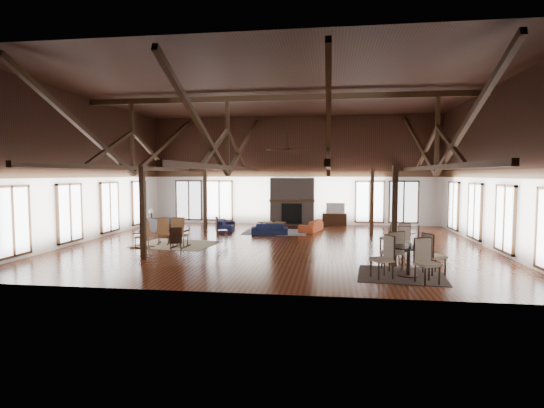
# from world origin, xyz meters

# --- Properties ---
(floor) EXTENTS (16.00, 16.00, 0.00)m
(floor) POSITION_xyz_m (0.00, 0.00, 0.00)
(floor) COLOR #582B12
(floor) RESTS_ON ground
(ceiling) EXTENTS (16.00, 14.00, 0.02)m
(ceiling) POSITION_xyz_m (0.00, 0.00, 6.00)
(ceiling) COLOR black
(ceiling) RESTS_ON wall_back
(wall_back) EXTENTS (16.00, 0.02, 6.00)m
(wall_back) POSITION_xyz_m (0.00, 7.00, 3.00)
(wall_back) COLOR white
(wall_back) RESTS_ON floor
(wall_front) EXTENTS (16.00, 0.02, 6.00)m
(wall_front) POSITION_xyz_m (0.00, -7.00, 3.00)
(wall_front) COLOR white
(wall_front) RESTS_ON floor
(wall_left) EXTENTS (0.02, 14.00, 6.00)m
(wall_left) POSITION_xyz_m (-8.00, 0.00, 3.00)
(wall_left) COLOR white
(wall_left) RESTS_ON floor
(wall_right) EXTENTS (0.02, 14.00, 6.00)m
(wall_right) POSITION_xyz_m (8.00, 0.00, 3.00)
(wall_right) COLOR white
(wall_right) RESTS_ON floor
(roof_truss) EXTENTS (15.60, 14.07, 3.14)m
(roof_truss) POSITION_xyz_m (0.00, 0.00, 4.03)
(roof_truss) COLOR black
(roof_truss) RESTS_ON wall_back
(post_grid) EXTENTS (8.16, 7.16, 3.05)m
(post_grid) POSITION_xyz_m (0.00, 0.00, 1.52)
(post_grid) COLOR black
(post_grid) RESTS_ON floor
(fireplace) EXTENTS (2.50, 0.69, 2.60)m
(fireplace) POSITION_xyz_m (0.00, 6.67, 1.29)
(fireplace) COLOR brown
(fireplace) RESTS_ON floor
(ceiling_fan) EXTENTS (1.60, 1.60, 0.75)m
(ceiling_fan) POSITION_xyz_m (0.50, -1.00, 3.73)
(ceiling_fan) COLOR black
(ceiling_fan) RESTS_ON roof_truss
(sofa_navy_front) EXTENTS (1.75, 0.89, 0.49)m
(sofa_navy_front) POSITION_xyz_m (-0.69, 2.70, 0.24)
(sofa_navy_front) COLOR #141B38
(sofa_navy_front) RESTS_ON floor
(sofa_navy_left) EXTENTS (1.91, 0.95, 0.53)m
(sofa_navy_left) POSITION_xyz_m (-3.05, 3.89, 0.27)
(sofa_navy_left) COLOR #141739
(sofa_navy_left) RESTS_ON floor
(sofa_orange) EXTENTS (2.00, 1.17, 0.55)m
(sofa_orange) POSITION_xyz_m (1.16, 4.15, 0.27)
(sofa_orange) COLOR #BD4A24
(sofa_orange) RESTS_ON floor
(coffee_table) EXTENTS (1.40, 1.05, 0.48)m
(coffee_table) POSITION_xyz_m (-0.74, 3.75, 0.42)
(coffee_table) COLOR brown
(coffee_table) RESTS_ON floor
(vase) EXTENTS (0.19, 0.19, 0.17)m
(vase) POSITION_xyz_m (-0.66, 3.65, 0.57)
(vase) COLOR #B2B2B2
(vase) RESTS_ON coffee_table
(armchair) EXTENTS (1.30, 1.33, 0.66)m
(armchair) POSITION_xyz_m (-6.04, 2.99, 0.33)
(armchair) COLOR #2B2C2E
(armchair) RESTS_ON floor
(side_table_lamp) EXTENTS (0.44, 0.44, 1.13)m
(side_table_lamp) POSITION_xyz_m (-6.81, 3.53, 0.43)
(side_table_lamp) COLOR black
(side_table_lamp) RESTS_ON floor
(rocking_chair_a) EXTENTS (0.61, 0.89, 1.05)m
(rocking_chair_a) POSITION_xyz_m (-4.53, -0.52, 0.49)
(rocking_chair_a) COLOR #A26E3D
(rocking_chair_a) RESTS_ON floor
(rocking_chair_b) EXTENTS (0.54, 0.93, 1.18)m
(rocking_chair_b) POSITION_xyz_m (-3.60, -1.26, 0.55)
(rocking_chair_b) COLOR #A26E3D
(rocking_chair_b) RESTS_ON floor
(rocking_chair_c) EXTENTS (0.82, 0.46, 1.05)m
(rocking_chair_c) POSITION_xyz_m (-4.92, -1.41, 0.49)
(rocking_chair_c) COLOR #A26E3D
(rocking_chair_c) RESTS_ON floor
(side_chair_a) EXTENTS (0.59, 0.59, 1.06)m
(side_chair_a) POSITION_xyz_m (-2.43, 0.20, 0.61)
(side_chair_a) COLOR black
(side_chair_a) RESTS_ON floor
(side_chair_b) EXTENTS (0.54, 0.54, 0.98)m
(side_chair_b) POSITION_xyz_m (-3.19, -2.72, 0.57)
(side_chair_b) COLOR black
(side_chair_b) RESTS_ON floor
(cafe_table_near) EXTENTS (2.20, 2.20, 1.14)m
(cafe_table_near) POSITION_xyz_m (4.21, -4.74, 0.57)
(cafe_table_near) COLOR black
(cafe_table_near) RESTS_ON floor
(cafe_table_far) EXTENTS (1.83, 1.83, 0.94)m
(cafe_table_far) POSITION_xyz_m (4.79, -0.63, 0.47)
(cafe_table_far) COLOR black
(cafe_table_far) RESTS_ON floor
(cup_near) EXTENTS (0.16, 0.16, 0.09)m
(cup_near) POSITION_xyz_m (4.24, -4.78, 0.87)
(cup_near) COLOR #B2B2B2
(cup_near) RESTS_ON cafe_table_near
(cup_far) EXTENTS (0.15, 0.15, 0.11)m
(cup_far) POSITION_xyz_m (4.76, -0.61, 0.73)
(cup_far) COLOR #B2B2B2
(cup_far) RESTS_ON cafe_table_far
(tv_console) EXTENTS (1.31, 0.49, 0.66)m
(tv_console) POSITION_xyz_m (2.32, 6.75, 0.33)
(tv_console) COLOR black
(tv_console) RESTS_ON floor
(television) EXTENTS (1.01, 0.14, 0.58)m
(television) POSITION_xyz_m (2.36, 6.75, 0.95)
(television) COLOR #B2B2B2
(television) RESTS_ON tv_console
(rug_tan) EXTENTS (3.29, 2.75, 0.01)m
(rug_tan) POSITION_xyz_m (-3.98, -0.55, 0.01)
(rug_tan) COLOR tan
(rug_tan) RESTS_ON floor
(rug_navy) EXTENTS (3.06, 2.32, 0.01)m
(rug_navy) POSITION_xyz_m (-0.54, 3.57, 0.01)
(rug_navy) COLOR #191947
(rug_navy) RESTS_ON floor
(rug_dark) EXTENTS (2.52, 2.33, 0.01)m
(rug_dark) POSITION_xyz_m (4.04, -4.65, 0.01)
(rug_dark) COLOR black
(rug_dark) RESTS_ON floor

